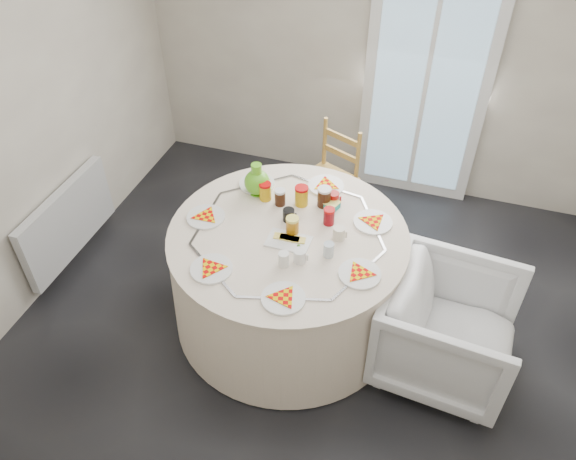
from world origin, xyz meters
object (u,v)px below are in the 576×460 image
(green_pitcher, at_px, (257,181))
(wooden_chair, at_px, (328,176))
(radiator, at_px, (68,222))
(armchair, at_px, (449,327))
(table, at_px, (288,277))

(green_pitcher, bearing_deg, wooden_chair, 75.50)
(radiator, height_order, armchair, armchair)
(radiator, height_order, table, table)
(wooden_chair, height_order, green_pitcher, green_pitcher)
(wooden_chair, bearing_deg, table, -65.28)
(radiator, bearing_deg, armchair, -2.82)
(radiator, relative_size, table, 0.63)
(radiator, bearing_deg, table, -0.94)
(wooden_chair, bearing_deg, green_pitcher, -88.76)
(wooden_chair, relative_size, armchair, 1.08)
(radiator, xyz_separation_m, armchair, (2.83, -0.14, 0.01))
(radiator, bearing_deg, wooden_chair, 31.37)
(radiator, relative_size, armchair, 1.23)
(table, distance_m, armchair, 1.09)
(table, xyz_separation_m, armchair, (1.08, -0.11, 0.02))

